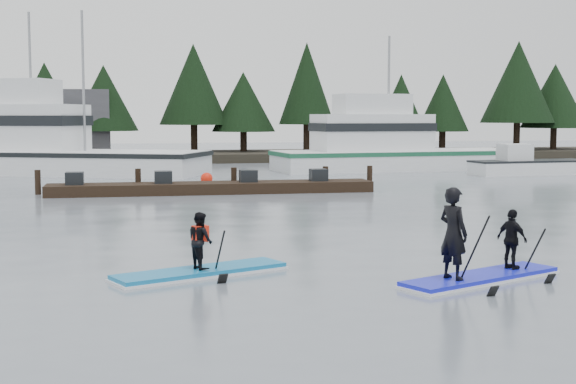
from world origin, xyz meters
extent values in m
plane|color=slate|center=(0.00, 0.00, 0.00)|extent=(160.00, 160.00, 0.00)
cube|color=#2D281E|center=(0.00, 42.00, 0.30)|extent=(70.00, 8.00, 0.60)
cube|color=white|center=(-8.33, 30.74, 0.12)|extent=(17.93, 11.68, 2.33)
cube|color=white|center=(-10.24, 31.61, 2.55)|extent=(8.61, 6.45, 2.53)
cylinder|color=gray|center=(-9.12, 31.11, 5.06)|extent=(0.14, 0.14, 7.56)
cube|color=white|center=(11.82, 29.66, 0.11)|extent=(15.12, 5.50, 2.12)
cube|color=white|center=(10.05, 29.50, 2.22)|extent=(6.90, 3.61, 2.12)
cylinder|color=gray|center=(11.08, 29.59, 4.49)|extent=(0.14, 0.14, 6.65)
cube|color=white|center=(17.48, 24.53, 0.39)|extent=(6.76, 2.52, 0.77)
cube|color=black|center=(-0.73, 17.52, 0.22)|extent=(13.35, 1.98, 0.44)
sphere|color=red|center=(-0.33, 23.28, 0.00)|extent=(0.58, 0.58, 0.58)
cube|color=#126FA9|center=(-2.97, 0.47, 0.07)|extent=(3.63, 2.17, 0.13)
imported|color=black|center=(-2.97, 0.47, 0.70)|extent=(0.61, 0.68, 1.14)
cube|color=red|center=(-2.97, 0.47, 0.84)|extent=(0.35, 0.30, 0.32)
cylinder|color=black|center=(-2.66, 0.36, 0.24)|extent=(0.25, 0.84, 1.45)
cube|color=#161DD1|center=(2.27, -1.19, 0.06)|extent=(3.66, 2.24, 0.13)
imported|color=black|center=(1.54, -1.52, 0.99)|extent=(0.63, 0.74, 1.73)
cylinder|color=black|center=(1.86, -1.62, 0.56)|extent=(0.30, 0.95, 1.66)
imported|color=black|center=(3.10, -0.83, 0.73)|extent=(0.55, 0.76, 1.20)
cylinder|color=black|center=(3.42, -0.93, 0.27)|extent=(0.27, 0.85, 1.47)
camera|label=1|loc=(-4.56, -15.32, 3.17)|focal=50.00mm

